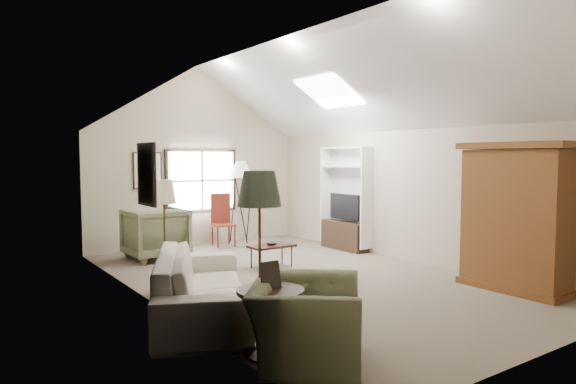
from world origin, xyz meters
TOP-DOWN VIEW (x-y plane):
  - room_shell at (0.00, 0.00)m, footprint 5.01×8.01m
  - window at (0.10, 3.96)m, footprint 1.72×0.08m
  - skylight at (1.30, 0.90)m, footprint 0.80×1.20m
  - wall_art at (-1.88, 1.94)m, footprint 1.97×3.71m
  - armoire at (2.18, -2.40)m, footprint 0.60×1.50m
  - tv_alcove at (2.34, 1.60)m, footprint 0.32×1.30m
  - media_console at (2.32, 1.60)m, footprint 0.34×1.18m
  - tv_panel at (2.32, 1.60)m, footprint 0.05×0.90m
  - sofa at (-2.20, -0.84)m, footprint 2.10×2.91m
  - armchair_near at (-1.97, -2.73)m, footprint 1.57×1.59m
  - armchair_far at (-1.38, 2.95)m, footprint 1.09×1.12m
  - coffee_table at (0.04, 0.98)m, footprint 0.81×0.45m
  - bowl at (0.04, 0.98)m, footprint 0.20×0.20m
  - side_table at (-2.20, -2.44)m, footprint 0.90×0.90m
  - side_chair at (0.37, 3.44)m, footprint 0.52×0.52m
  - tripod_lamp at (0.97, 3.70)m, footprint 0.69×0.69m
  - dark_lamp at (-2.20, -2.24)m, footprint 0.60×0.60m
  - tan_lamp at (-2.20, 0.36)m, footprint 0.45×0.45m

SIDE VIEW (x-z plane):
  - coffee_table at x=0.04m, z-range 0.00..0.41m
  - media_console at x=2.32m, z-range 0.00..0.60m
  - side_table at x=-2.20m, z-range 0.00..0.68m
  - armchair_near at x=-1.97m, z-range 0.00..0.78m
  - sofa at x=-2.20m, z-range 0.00..0.79m
  - bowl at x=0.04m, z-range 0.41..0.46m
  - armchair_far at x=-1.38m, z-range 0.00..1.00m
  - side_chair at x=0.37m, z-range 0.00..1.17m
  - tan_lamp at x=-2.20m, z-range 0.00..1.70m
  - tv_panel at x=2.32m, z-range 0.65..1.20m
  - dark_lamp at x=-2.20m, z-range 0.00..1.89m
  - tripod_lamp at x=0.97m, z-range 0.00..1.93m
  - armoire at x=2.18m, z-range 0.00..2.20m
  - tv_alcove at x=2.34m, z-range 0.10..2.20m
  - window at x=0.10m, z-range 0.74..2.16m
  - wall_art at x=-1.88m, z-range 1.29..2.17m
  - room_shell at x=0.00m, z-range 1.21..5.21m
  - skylight at x=1.30m, z-range 2.96..3.48m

